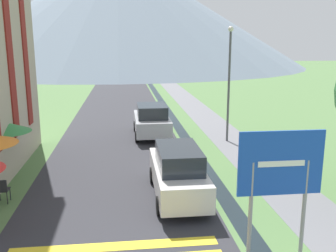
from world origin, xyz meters
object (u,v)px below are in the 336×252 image
object	(u,v)px
cafe_umbrella_rear_green	(3,127)
streetlamp	(229,76)
parked_car_near	(178,172)
road_sign	(280,174)
cafe_chair_middle	(2,189)
parked_car_far	(152,120)

from	to	relation	value
cafe_umbrella_rear_green	streetlamp	distance (m)	11.17
parked_car_near	road_sign	bearing A→B (deg)	-64.40
cafe_chair_middle	cafe_umbrella_rear_green	bearing A→B (deg)	95.83
parked_car_near	cafe_chair_middle	bearing A→B (deg)	178.70
parked_car_far	streetlamp	distance (m)	5.00
cafe_chair_middle	streetlamp	distance (m)	12.23
cafe_chair_middle	cafe_umbrella_rear_green	xyz separation A→B (m)	(-0.57, 2.58, 1.53)
road_sign	streetlamp	size ratio (longest dim) A/B	0.54
road_sign	cafe_chair_middle	xyz separation A→B (m)	(-7.73, 4.07, -1.65)
road_sign	cafe_umbrella_rear_green	xyz separation A→B (m)	(-8.30, 6.64, -0.12)
road_sign	parked_car_near	bearing A→B (deg)	115.60
parked_car_far	streetlamp	xyz separation A→B (m)	(3.97, -1.59, 2.60)
road_sign	cafe_chair_middle	bearing A→B (deg)	152.24
cafe_umbrella_rear_green	parked_car_near	bearing A→B (deg)	-22.90
streetlamp	parked_car_far	bearing A→B (deg)	158.14
cafe_chair_middle	streetlamp	world-z (taller)	streetlamp
parked_car_near	streetlamp	size ratio (longest dim) A/B	0.73
cafe_umbrella_rear_green	streetlamp	xyz separation A→B (m)	(10.15, 4.42, 1.47)
parked_car_near	cafe_umbrella_rear_green	distance (m)	7.05
streetlamp	road_sign	bearing A→B (deg)	-99.49
parked_car_near	streetlamp	xyz separation A→B (m)	(3.73, 7.13, 2.60)
road_sign	streetlamp	world-z (taller)	streetlamp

